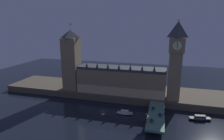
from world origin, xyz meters
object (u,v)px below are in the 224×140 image
(pedestrian_near_rail, at_px, (148,118))
(pedestrian_far_rail, at_px, (150,106))
(boat_upstream, at_px, (125,113))
(boat_downstream, at_px, (200,118))
(car_southbound_lead, at_px, (160,115))
(car_northbound_lead, at_px, (153,108))
(pedestrian_mid_walk, at_px, (164,113))
(street_lamp_mid, at_px, (165,110))
(victoria_tower, at_px, (72,60))
(car_northbound_trail, at_px, (151,121))
(clock_tower, at_px, (176,58))
(street_lamp_near, at_px, (147,117))

(pedestrian_near_rail, relative_size, pedestrian_far_rail, 0.99)
(boat_upstream, height_order, boat_downstream, boat_downstream)
(pedestrian_near_rail, bearing_deg, car_southbound_lead, 41.43)
(car_northbound_lead, xyz_separation_m, pedestrian_mid_walk, (7.69, -7.17, 0.24))
(pedestrian_mid_walk, distance_m, street_lamp_mid, 3.02)
(street_lamp_mid, bearing_deg, pedestrian_near_rail, -139.32)
(victoria_tower, height_order, car_northbound_trail, victoria_tower)
(pedestrian_near_rail, xyz_separation_m, pedestrian_mid_walk, (10.25, 9.11, 0.03))
(victoria_tower, distance_m, pedestrian_mid_walk, 97.45)
(pedestrian_near_rail, height_order, pedestrian_far_rail, pedestrian_far_rail)
(clock_tower, distance_m, pedestrian_mid_walk, 46.94)
(street_lamp_near, bearing_deg, street_lamp_mid, 53.10)
(clock_tower, relative_size, pedestrian_mid_walk, 36.94)
(car_northbound_trail, distance_m, boat_upstream, 27.07)
(victoria_tower, xyz_separation_m, boat_upstream, (58.36, -29.45, -33.24))
(pedestrian_near_rail, bearing_deg, pedestrian_far_rail, 90.00)
(pedestrian_near_rail, relative_size, boat_downstream, 0.10)
(street_lamp_near, bearing_deg, boat_upstream, 133.71)
(pedestrian_mid_walk, height_order, street_lamp_mid, street_lamp_mid)
(clock_tower, distance_m, car_southbound_lead, 49.11)
(victoria_tower, distance_m, boat_downstream, 119.64)
(victoria_tower, bearing_deg, pedestrian_near_rail, -29.11)
(boat_downstream, bearing_deg, car_northbound_trail, -146.33)
(pedestrian_mid_walk, relative_size, boat_upstream, 0.14)
(victoria_tower, relative_size, pedestrian_mid_walk, 35.29)
(car_northbound_lead, xyz_separation_m, boat_downstream, (33.10, 2.79, -4.97))
(boat_upstream, bearing_deg, pedestrian_mid_walk, -8.35)
(pedestrian_mid_walk, bearing_deg, pedestrian_near_rail, -138.37)
(clock_tower, bearing_deg, car_northbound_lead, -121.18)
(car_northbound_lead, bearing_deg, clock_tower, 58.82)
(pedestrian_near_rail, relative_size, pedestrian_mid_walk, 0.97)
(boat_upstream, bearing_deg, car_northbound_trail, -37.79)
(pedestrian_far_rail, relative_size, street_lamp_mid, 0.28)
(pedestrian_mid_walk, bearing_deg, pedestrian_far_rail, 137.51)
(victoria_tower, relative_size, street_lamp_near, 9.47)
(clock_tower, distance_m, boat_downstream, 48.46)
(car_northbound_trail, distance_m, boat_downstream, 40.08)
(pedestrian_near_rail, distance_m, boat_downstream, 40.77)
(pedestrian_far_rail, bearing_deg, car_northbound_trail, -83.19)
(car_northbound_trail, height_order, car_southbound_lead, car_southbound_lead)
(clock_tower, height_order, pedestrian_far_rail, clock_tower)
(street_lamp_mid, height_order, boat_upstream, street_lamp_mid)
(clock_tower, distance_m, street_lamp_near, 58.27)
(pedestrian_far_rail, distance_m, boat_upstream, 19.88)
(street_lamp_near, bearing_deg, clock_tower, 69.06)
(street_lamp_mid, bearing_deg, car_northbound_trail, -123.71)
(pedestrian_near_rail, distance_m, boat_upstream, 23.37)
(car_northbound_lead, distance_m, car_northbound_trail, 19.26)
(pedestrian_mid_walk, bearing_deg, car_northbound_lead, 136.99)
(victoria_tower, bearing_deg, street_lamp_mid, -21.02)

